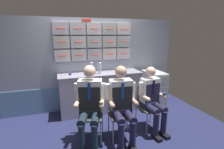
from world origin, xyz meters
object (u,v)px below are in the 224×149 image
(folding_chair_right, at_px, (119,108))
(crew_member_by_counter, at_px, (152,97))
(crew_member_left, at_px, (90,101))
(service_trolley, at_px, (154,88))
(folding_chair_left, at_px, (91,109))
(folding_chair_by_counter, at_px, (147,101))
(coffee_cup_white, at_px, (123,69))
(sparkling_bottle_green, at_px, (100,68))
(crew_member_right, at_px, (122,101))

(folding_chair_right, height_order, crew_member_by_counter, crew_member_by_counter)
(crew_member_left, distance_m, crew_member_by_counter, 1.15)
(service_trolley, relative_size, folding_chair_left, 1.06)
(folding_chair_by_counter, distance_m, coffee_cup_white, 1.10)
(service_trolley, bearing_deg, folding_chair_left, -156.01)
(crew_member_left, relative_size, sparkling_bottle_green, 4.47)
(crew_member_by_counter, height_order, sparkling_bottle_green, crew_member_by_counter)
(folding_chair_left, xyz_separation_m, folding_chair_by_counter, (1.08, -0.01, 0.00))
(coffee_cup_white, bearing_deg, sparkling_bottle_green, -169.27)
(crew_member_right, distance_m, coffee_cup_white, 1.38)
(folding_chair_by_counter, bearing_deg, sparkling_bottle_green, 128.30)
(folding_chair_left, xyz_separation_m, coffee_cup_white, (0.98, 0.99, 0.44))
(folding_chair_right, height_order, sparkling_bottle_green, sparkling_bottle_green)
(folding_chair_right, bearing_deg, folding_chair_left, 167.13)
(crew_member_left, bearing_deg, service_trolley, 27.34)
(crew_member_left, bearing_deg, folding_chair_by_counter, 6.96)
(service_trolley, distance_m, coffee_cup_white, 0.91)
(sparkling_bottle_green, bearing_deg, folding_chair_left, -113.37)
(folding_chair_right, height_order, crew_member_right, crew_member_right)
(service_trolley, height_order, folding_chair_left, service_trolley)
(folding_chair_left, bearing_deg, coffee_cup_white, 45.39)
(folding_chair_by_counter, bearing_deg, folding_chair_left, 179.44)
(folding_chair_by_counter, bearing_deg, service_trolley, 50.69)
(service_trolley, height_order, crew_member_by_counter, crew_member_by_counter)
(service_trolley, height_order, sparkling_bottle_green, sparkling_bottle_green)
(crew_member_right, xyz_separation_m, folding_chair_by_counter, (0.62, 0.26, -0.20))
(sparkling_bottle_green, bearing_deg, service_trolley, -4.93)
(folding_chair_left, bearing_deg, crew_member_right, -29.70)
(crew_member_right, bearing_deg, crew_member_left, 167.12)
(crew_member_by_counter, bearing_deg, folding_chair_right, 174.21)
(service_trolley, bearing_deg, coffee_cup_white, 162.74)
(folding_chair_left, relative_size, folding_chair_by_counter, 1.00)
(sparkling_bottle_green, height_order, coffee_cup_white, sparkling_bottle_green)
(crew_member_left, distance_m, folding_chair_right, 0.57)
(folding_chair_left, bearing_deg, sparkling_bottle_green, 66.63)
(folding_chair_left, height_order, folding_chair_right, same)
(crew_member_right, relative_size, folding_chair_by_counter, 1.53)
(folding_chair_left, relative_size, coffee_cup_white, 11.44)
(sparkling_bottle_green, relative_size, coffee_cup_white, 3.98)
(crew_member_right, xyz_separation_m, crew_member_by_counter, (0.64, 0.09, -0.05))
(service_trolley, relative_size, crew_member_left, 0.68)
(service_trolley, relative_size, sparkling_bottle_green, 3.06)
(crew_member_left, height_order, coffee_cup_white, crew_member_left)
(folding_chair_by_counter, xyz_separation_m, sparkling_bottle_green, (-0.70, 0.89, 0.55))
(sparkling_bottle_green, bearing_deg, crew_member_left, -112.63)
(crew_member_left, xyz_separation_m, folding_chair_by_counter, (1.13, 0.14, -0.21))
(service_trolley, bearing_deg, folding_chair_by_counter, -129.31)
(folding_chair_by_counter, xyz_separation_m, coffee_cup_white, (-0.10, 1.00, 0.44))
(crew_member_by_counter, distance_m, coffee_cup_white, 1.21)
(service_trolley, xyz_separation_m, folding_chair_by_counter, (-0.64, -0.78, 0.04))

